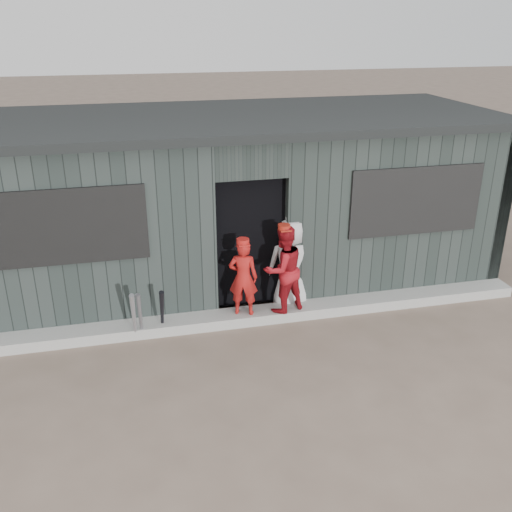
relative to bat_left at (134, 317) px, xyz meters
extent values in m
plane|color=brown|center=(1.68, -1.58, -0.39)|extent=(80.00, 80.00, 0.00)
cube|color=#999994|center=(1.68, 0.24, -0.31)|extent=(8.00, 0.36, 0.15)
cone|color=#95969D|center=(0.00, 0.00, 0.00)|extent=(0.08, 0.29, 0.77)
cone|color=slate|center=(0.08, 0.05, -0.02)|extent=(0.09, 0.25, 0.73)
cone|color=black|center=(0.37, 0.14, -0.04)|extent=(0.08, 0.28, 0.70)
imported|color=#AA1715|center=(1.50, 0.22, 0.31)|extent=(0.46, 0.37, 1.09)
imported|color=maroon|center=(2.06, 0.20, 0.39)|extent=(0.73, 0.65, 1.25)
imported|color=silver|center=(2.26, 0.52, 0.31)|extent=(0.69, 0.46, 1.39)
cube|color=black|center=(1.68, 1.92, 0.81)|extent=(7.60, 2.70, 2.20)
cube|color=#2B3331|center=(-0.57, 0.52, 0.86)|extent=(3.50, 0.20, 2.50)
cube|color=#2A3230|center=(3.93, 0.52, 0.86)|extent=(3.50, 0.20, 2.50)
cube|color=#272F2C|center=(1.68, 0.52, 1.86)|extent=(1.00, 0.20, 0.50)
cube|color=#282F2C|center=(5.58, 1.92, 0.86)|extent=(0.20, 3.00, 2.50)
cube|color=#2B332F|center=(1.68, 3.32, 0.86)|extent=(8.00, 0.20, 2.50)
cube|color=black|center=(1.68, 1.92, 2.17)|extent=(8.30, 3.30, 0.12)
cube|color=black|center=(-0.72, 0.40, 1.16)|extent=(2.00, 0.04, 1.00)
cube|color=black|center=(4.08, 0.40, 1.16)|extent=(2.00, 0.04, 1.00)
cube|color=black|center=(1.32, 0.87, 0.96)|extent=(0.23, 0.23, 0.93)
cube|color=black|center=(1.90, 1.13, 0.91)|extent=(0.25, 0.22, 0.85)
camera|label=1|loc=(0.07, -6.69, 3.61)|focal=40.00mm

